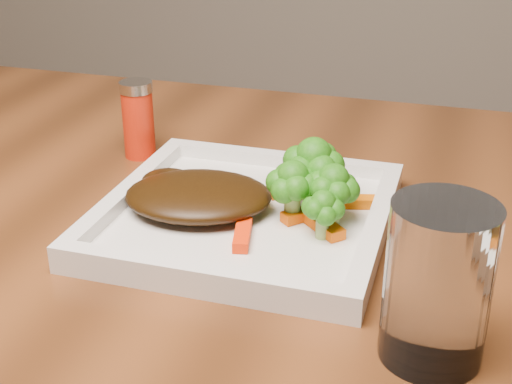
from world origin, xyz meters
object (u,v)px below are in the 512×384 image
(spice_shaker, at_px, (138,120))
(drinking_glass, at_px, (438,284))
(plate, at_px, (246,219))
(steak, at_px, (198,196))

(spice_shaker, distance_m, drinking_glass, 0.46)
(plate, height_order, steak, steak)
(plate, xyz_separation_m, drinking_glass, (0.19, -0.15, 0.05))
(spice_shaker, xyz_separation_m, drinking_glass, (0.36, -0.28, 0.01))
(plate, bearing_deg, drinking_glass, -38.99)
(plate, distance_m, spice_shaker, 0.22)
(plate, distance_m, drinking_glass, 0.25)
(spice_shaker, height_order, drinking_glass, drinking_glass)
(steak, height_order, drinking_glass, drinking_glass)
(spice_shaker, bearing_deg, plate, -36.97)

